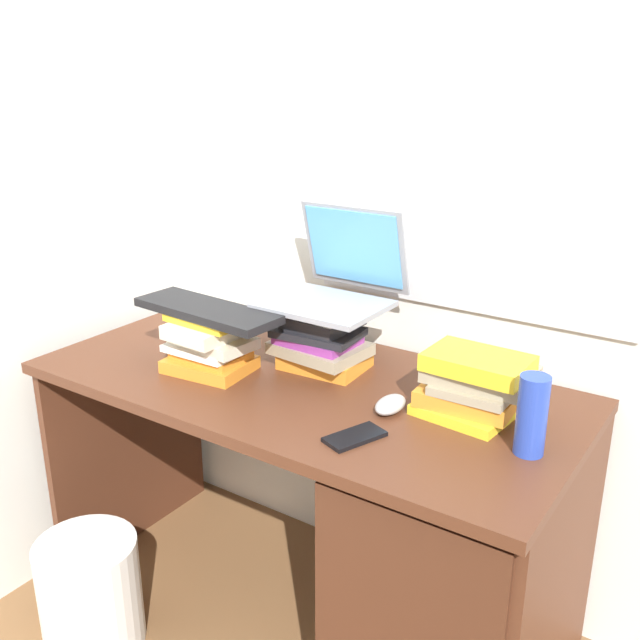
# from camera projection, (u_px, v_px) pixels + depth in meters

# --- Properties ---
(ground_plane) EXTENTS (6.00, 6.00, 0.00)m
(ground_plane) POSITION_uv_depth(u_px,v_px,m) (305.00, 611.00, 2.12)
(ground_plane) COLOR brown
(wall_back) EXTENTS (6.00, 0.06, 2.60)m
(wall_back) POSITION_uv_depth(u_px,v_px,m) (382.00, 149.00, 1.99)
(wall_back) COLOR silver
(wall_back) RESTS_ON ground
(wall_left) EXTENTS (0.05, 6.00, 2.60)m
(wall_left) POSITION_uv_depth(u_px,v_px,m) (75.00, 144.00, 2.12)
(wall_left) COLOR silver
(wall_left) RESTS_ON ground
(desk) EXTENTS (1.42, 0.68, 0.74)m
(desk) POSITION_uv_depth(u_px,v_px,m) (417.00, 543.00, 1.77)
(desk) COLOR #4C2819
(desk) RESTS_ON ground
(book_stack_tall) EXTENTS (0.25, 0.21, 0.17)m
(book_stack_tall) POSITION_uv_depth(u_px,v_px,m) (321.00, 339.00, 1.93)
(book_stack_tall) COLOR orange
(book_stack_tall) RESTS_ON desk
(book_stack_keyboard_riser) EXTENTS (0.24, 0.19, 0.16)m
(book_stack_keyboard_riser) POSITION_uv_depth(u_px,v_px,m) (209.00, 343.00, 1.91)
(book_stack_keyboard_riser) COLOR orange
(book_stack_keyboard_riser) RESTS_ON desk
(book_stack_side) EXTENTS (0.26, 0.21, 0.15)m
(book_stack_side) POSITION_uv_depth(u_px,v_px,m) (474.00, 384.00, 1.67)
(book_stack_side) COLOR yellow
(book_stack_side) RESTS_ON desk
(laptop) EXTENTS (0.31, 0.31, 0.25)m
(laptop) POSITION_uv_depth(u_px,v_px,m) (336.00, 280.00, 1.92)
(laptop) COLOR gray
(laptop) RESTS_ON book_stack_tall
(keyboard) EXTENTS (0.43, 0.17, 0.02)m
(keyboard) POSITION_uv_depth(u_px,v_px,m) (207.00, 310.00, 1.88)
(keyboard) COLOR black
(keyboard) RESTS_ON book_stack_keyboard_riser
(computer_mouse) EXTENTS (0.06, 0.10, 0.04)m
(computer_mouse) POSITION_uv_depth(u_px,v_px,m) (390.00, 405.00, 1.70)
(computer_mouse) COLOR #A5A8AD
(computer_mouse) RESTS_ON desk
(mug) EXTENTS (0.11, 0.07, 0.09)m
(mug) POSITION_uv_depth(u_px,v_px,m) (185.00, 320.00, 2.18)
(mug) COLOR #B23F33
(mug) RESTS_ON desk
(water_bottle) EXTENTS (0.06, 0.06, 0.18)m
(water_bottle) POSITION_uv_depth(u_px,v_px,m) (532.00, 415.00, 1.49)
(water_bottle) COLOR #263FA5
(water_bottle) RESTS_ON desk
(cell_phone) EXTENTS (0.11, 0.15, 0.01)m
(cell_phone) POSITION_uv_depth(u_px,v_px,m) (355.00, 437.00, 1.58)
(cell_phone) COLOR black
(cell_phone) RESTS_ON desk
(wastebasket) EXTENTS (0.27, 0.27, 0.32)m
(wastebasket) POSITION_uv_depth(u_px,v_px,m) (91.00, 593.00, 1.97)
(wastebasket) COLOR silver
(wastebasket) RESTS_ON ground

